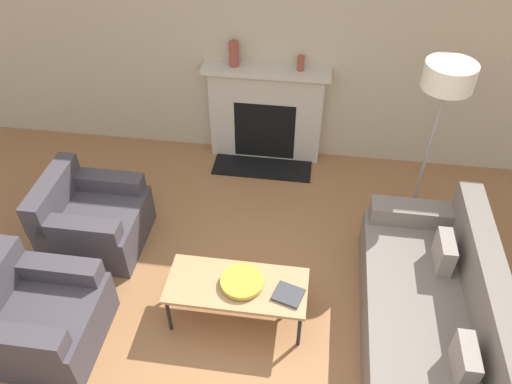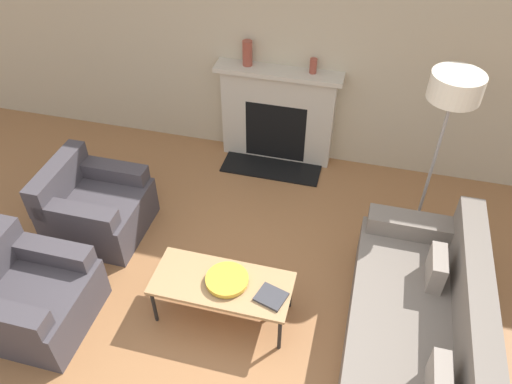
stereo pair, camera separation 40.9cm
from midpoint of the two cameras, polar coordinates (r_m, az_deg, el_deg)
The scene contains 12 objects.
ground_plane at distance 4.25m, azimuth -3.48°, elevation -18.55°, with size 18.00×18.00×0.00m, color #99663D.
wall_back at distance 5.44m, azimuth 1.72°, elevation 17.22°, with size 18.00×0.06×2.90m.
fireplace at distance 5.77m, azimuth -0.94°, elevation 8.68°, with size 1.39×0.59×1.15m.
couch at distance 4.23m, azimuth 17.07°, elevation -14.00°, with size 0.96×2.21×0.86m.
armchair_near at distance 4.53m, azimuth -26.16°, elevation -12.88°, with size 0.88×0.84×0.76m.
armchair_far at distance 5.13m, azimuth -20.46°, elevation -3.09°, with size 0.88×0.84×0.76m.
coffee_table at distance 4.17m, azimuth -5.06°, elevation -10.89°, with size 1.16×0.51×0.42m.
bowl at distance 4.12m, azimuth -4.51°, elevation -10.29°, with size 0.35×0.35×0.05m.
book at distance 4.05m, azimuth 0.77°, elevation -11.77°, with size 0.27×0.25×0.02m.
floor_lamp at distance 4.57m, azimuth 18.37°, elevation 10.77°, with size 0.44×0.44×1.76m.
mantel_vase_left at distance 5.48m, azimuth -4.75°, elevation 15.40°, with size 0.11×0.11×0.27m.
mantel_vase_center_left at distance 5.41m, azimuth 2.91°, elevation 14.44°, with size 0.08×0.08×0.16m.
Camera 1 is at (0.34, -2.11, 3.67)m, focal length 35.00 mm.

